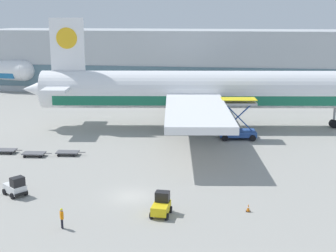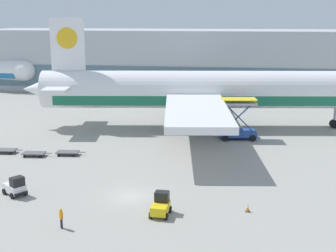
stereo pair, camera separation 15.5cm
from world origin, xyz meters
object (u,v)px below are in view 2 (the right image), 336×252
(baggage_dolly_lead, at_px, (5,150))
(baggage_dolly_third, at_px, (68,152))
(scissor_lift_loader, at_px, (238,124))
(baggage_tug_mid, at_px, (161,205))
(ground_crew_near, at_px, (61,216))
(baggage_tug_foreground, at_px, (15,187))
(baggage_dolly_second, at_px, (34,153))
(airplane_main, at_px, (204,91))
(traffic_cone_near, at_px, (248,208))

(baggage_dolly_lead, height_order, baggage_dolly_third, same)
(scissor_lift_loader, bearing_deg, baggage_tug_mid, -111.27)
(ground_crew_near, bearing_deg, baggage_tug_foreground, 9.54)
(baggage_tug_foreground, xyz_separation_m, baggage_dolly_second, (-3.66, 12.70, -0.49))
(airplane_main, xyz_separation_m, traffic_cone_near, (6.16, -32.02, -5.48))
(airplane_main, relative_size, ground_crew_near, 32.19)
(scissor_lift_loader, xyz_separation_m, traffic_cone_near, (0.87, -25.95, -1.83))
(baggage_tug_mid, relative_size, ground_crew_near, 1.41)
(ground_crew_near, distance_m, traffic_cone_near, 16.53)
(baggage_tug_foreground, distance_m, traffic_cone_near, 22.71)
(ground_crew_near, bearing_deg, baggage_dolly_lead, -1.40)
(baggage_dolly_lead, bearing_deg, baggage_dolly_third, -3.24)
(baggage_dolly_lead, height_order, ground_crew_near, ground_crew_near)
(baggage_dolly_lead, relative_size, traffic_cone_near, 5.08)
(airplane_main, distance_m, baggage_dolly_lead, 30.70)
(traffic_cone_near, bearing_deg, baggage_dolly_lead, 154.95)
(baggage_tug_foreground, relative_size, traffic_cone_near, 3.79)
(baggage_dolly_third, bearing_deg, baggage_tug_mid, -52.99)
(baggage_dolly_second, height_order, traffic_cone_near, traffic_cone_near)
(airplane_main, bearing_deg, ground_crew_near, -111.34)
(baggage_dolly_third, xyz_separation_m, traffic_cone_near, (22.30, -14.55, -0.03))
(baggage_tug_foreground, bearing_deg, traffic_cone_near, 34.70)
(baggage_tug_mid, bearing_deg, traffic_cone_near, -73.84)
(baggage_dolly_lead, bearing_deg, baggage_tug_mid, -39.85)
(baggage_dolly_third, height_order, ground_crew_near, ground_crew_near)
(baggage_tug_foreground, xyz_separation_m, baggage_tug_mid, (14.97, -2.53, 0.00))
(airplane_main, xyz_separation_m, baggage_dolly_second, (-20.19, -18.53, -5.45))
(airplane_main, relative_size, baggage_tug_foreground, 20.67)
(scissor_lift_loader, distance_m, baggage_dolly_third, 24.34)
(baggage_tug_mid, height_order, baggage_dolly_second, baggage_tug_mid)
(baggage_dolly_second, bearing_deg, baggage_dolly_third, 9.77)
(baggage_dolly_lead, distance_m, traffic_cone_near, 33.81)
(scissor_lift_loader, bearing_deg, baggage_dolly_second, -161.32)
(baggage_tug_mid, height_order, traffic_cone_near, baggage_tug_mid)
(airplane_main, bearing_deg, baggage_tug_mid, -100.03)
(baggage_dolly_lead, height_order, baggage_dolly_second, same)
(baggage_dolly_lead, xyz_separation_m, baggage_dolly_second, (4.29, -0.82, 0.00))
(baggage_tug_foreground, height_order, ground_crew_near, baggage_tug_foreground)
(baggage_dolly_third, xyz_separation_m, ground_crew_near, (6.78, -20.19, 0.68))
(airplane_main, distance_m, traffic_cone_near, 33.07)
(baggage_tug_foreground, xyz_separation_m, baggage_dolly_third, (0.39, 13.76, -0.49))
(baggage_tug_mid, relative_size, traffic_cone_near, 3.43)
(scissor_lift_loader, xyz_separation_m, baggage_dolly_lead, (-29.76, -11.63, -1.80))
(baggage_tug_mid, xyz_separation_m, ground_crew_near, (-7.80, -3.91, 0.19))
(baggage_dolly_lead, xyz_separation_m, baggage_dolly_third, (8.33, 0.23, 0.00))
(baggage_dolly_lead, xyz_separation_m, ground_crew_near, (15.11, -19.96, 0.68))
(baggage_tug_foreground, relative_size, baggage_tug_mid, 1.11)
(baggage_dolly_second, distance_m, baggage_dolly_third, 4.18)
(baggage_tug_mid, bearing_deg, scissor_lift_loader, -10.42)
(baggage_dolly_third, bearing_deg, ground_crew_near, -76.27)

